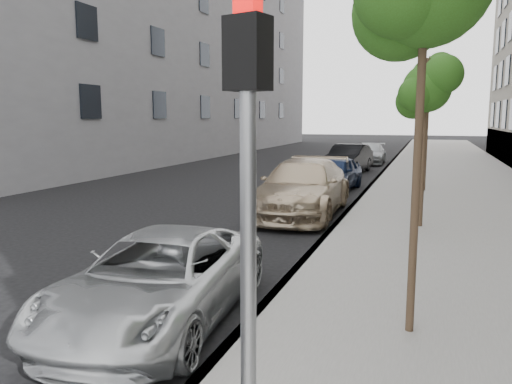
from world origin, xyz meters
The scene contains 11 objects.
ground centered at (0.00, 0.00, 0.00)m, with size 160.00×160.00×0.00m, color black.
sidewalk centered at (4.30, 24.00, 0.07)m, with size 6.40×72.00×0.14m, color gray.
curb centered at (1.18, 24.00, 0.07)m, with size 0.15×72.00×0.14m, color #9E9B93.
tree_mid centered at (3.23, 8.00, 3.49)m, with size 1.54×1.34×4.12m.
tree_far centered at (3.23, 14.50, 4.26)m, with size 1.64×1.44×4.94m.
signal_pole centered at (2.32, -2.01, 2.22)m, with size 0.28×0.23×3.35m.
minivan centered at (-0.10, 1.03, 0.61)m, with size 2.02×4.38×1.22m, color silver.
suv centered at (-0.10, 9.19, 0.79)m, with size 2.21×5.44×1.58m, color tan.
sedan_blue centered at (-0.10, 14.44, 0.66)m, with size 1.55×3.86×1.31m, color #101C38.
sedan_black centered at (-0.54, 20.66, 0.73)m, with size 1.55×4.43×1.46m, color black.
sedan_rear centered at (-0.10, 26.37, 0.62)m, with size 1.73×4.26×1.24m, color #9EA2A6.
Camera 1 is at (3.33, -4.78, 2.80)m, focal length 35.00 mm.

